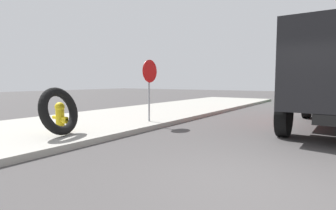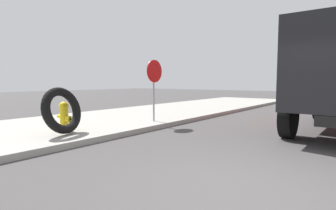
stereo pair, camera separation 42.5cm
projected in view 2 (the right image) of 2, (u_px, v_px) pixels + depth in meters
name	position (u px, v px, depth m)	size (l,w,h in m)	color
ground_plane	(246.00, 189.00, 3.82)	(80.00, 80.00, 0.00)	#423F3F
sidewalk_curb	(26.00, 132.00, 7.75)	(36.00, 5.00, 0.15)	#99968E
fire_hydrant	(64.00, 115.00, 7.49)	(0.26, 0.59, 0.80)	yellow
loose_tire	(62.00, 110.00, 6.94)	(1.22, 1.22, 0.22)	black
stop_sign	(154.00, 79.00, 9.16)	(0.76, 0.08, 2.08)	gray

